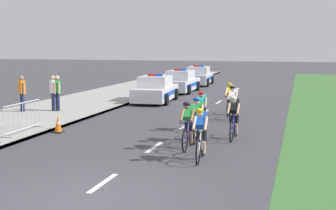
{
  "coord_description": "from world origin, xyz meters",
  "views": [
    {
      "loc": [
        4.4,
        -8.76,
        3.26
      ],
      "look_at": [
        -0.11,
        7.02,
        1.1
      ],
      "focal_mm": 49.72,
      "sensor_mm": 36.0,
      "label": 1
    }
  ],
  "objects_px": {
    "cyclist_second": "(188,124)",
    "cyclist_sixth": "(233,102)",
    "cyclist_seventh": "(230,98)",
    "spectator_closest": "(53,90)",
    "crowd_barrier_middle": "(23,117)",
    "spectator_middle": "(58,90)",
    "cyclist_lead": "(201,133)",
    "cyclist_third": "(198,118)",
    "police_car_nearest": "(156,90)",
    "cyclist_fifth": "(202,110)",
    "traffic_cone_near": "(58,124)",
    "spectator_back": "(22,91)",
    "police_car_third": "(199,76)",
    "cyclist_fourth": "(234,117)",
    "police_car_second": "(181,82)"
  },
  "relations": [
    {
      "from": "cyclist_second",
      "to": "cyclist_sixth",
      "type": "relative_size",
      "value": 1.0
    },
    {
      "from": "cyclist_seventh",
      "to": "spectator_closest",
      "type": "distance_m",
      "value": 8.3
    },
    {
      "from": "crowd_barrier_middle",
      "to": "spectator_middle",
      "type": "bearing_deg",
      "value": 106.23
    },
    {
      "from": "cyclist_lead",
      "to": "cyclist_third",
      "type": "relative_size",
      "value": 1.0
    },
    {
      "from": "spectator_middle",
      "to": "spectator_closest",
      "type": "bearing_deg",
      "value": -152.48
    },
    {
      "from": "cyclist_lead",
      "to": "police_car_nearest",
      "type": "bearing_deg",
      "value": 112.92
    },
    {
      "from": "cyclist_fifth",
      "to": "spectator_closest",
      "type": "bearing_deg",
      "value": 162.31
    },
    {
      "from": "cyclist_third",
      "to": "cyclist_sixth",
      "type": "xyz_separation_m",
      "value": [
        0.53,
        4.65,
        0.0
      ]
    },
    {
      "from": "cyclist_third",
      "to": "traffic_cone_near",
      "type": "height_order",
      "value": "cyclist_third"
    },
    {
      "from": "cyclist_third",
      "to": "spectator_back",
      "type": "relative_size",
      "value": 1.03
    },
    {
      "from": "police_car_third",
      "to": "cyclist_fourth",
      "type": "bearing_deg",
      "value": -74.55
    },
    {
      "from": "spectator_back",
      "to": "cyclist_fifth",
      "type": "bearing_deg",
      "value": -11.52
    },
    {
      "from": "cyclist_sixth",
      "to": "spectator_closest",
      "type": "height_order",
      "value": "spectator_closest"
    },
    {
      "from": "police_car_third",
      "to": "spectator_back",
      "type": "xyz_separation_m",
      "value": [
        -4.63,
        -17.53,
        0.4
      ]
    },
    {
      "from": "cyclist_lead",
      "to": "cyclist_sixth",
      "type": "relative_size",
      "value": 1.0
    },
    {
      "from": "cyclist_third",
      "to": "cyclist_sixth",
      "type": "bearing_deg",
      "value": 83.49
    },
    {
      "from": "cyclist_second",
      "to": "police_car_nearest",
      "type": "xyz_separation_m",
      "value": [
        -4.55,
        11.03,
        -0.11
      ]
    },
    {
      "from": "cyclist_lead",
      "to": "traffic_cone_near",
      "type": "distance_m",
      "value": 6.52
    },
    {
      "from": "police_car_second",
      "to": "traffic_cone_near",
      "type": "xyz_separation_m",
      "value": [
        -0.72,
        -15.37,
        -0.37
      ]
    },
    {
      "from": "police_car_second",
      "to": "spectator_middle",
      "type": "bearing_deg",
      "value": -106.13
    },
    {
      "from": "cyclist_lead",
      "to": "spectator_middle",
      "type": "xyz_separation_m",
      "value": [
        -8.4,
        7.02,
        0.3
      ]
    },
    {
      "from": "police_car_second",
      "to": "cyclist_third",
      "type": "bearing_deg",
      "value": -73.5
    },
    {
      "from": "cyclist_lead",
      "to": "crowd_barrier_middle",
      "type": "height_order",
      "value": "cyclist_lead"
    },
    {
      "from": "cyclist_seventh",
      "to": "police_car_third",
      "type": "distance_m",
      "value": 15.88
    },
    {
      "from": "police_car_nearest",
      "to": "traffic_cone_near",
      "type": "bearing_deg",
      "value": -94.25
    },
    {
      "from": "cyclist_sixth",
      "to": "spectator_back",
      "type": "relative_size",
      "value": 1.03
    },
    {
      "from": "police_car_second",
      "to": "police_car_third",
      "type": "relative_size",
      "value": 0.98
    },
    {
      "from": "cyclist_sixth",
      "to": "spectator_back",
      "type": "height_order",
      "value": "spectator_back"
    },
    {
      "from": "cyclist_seventh",
      "to": "police_car_second",
      "type": "relative_size",
      "value": 0.39
    },
    {
      "from": "spectator_back",
      "to": "police_car_nearest",
      "type": "bearing_deg",
      "value": 52.57
    },
    {
      "from": "cyclist_sixth",
      "to": "traffic_cone_near",
      "type": "distance_m",
      "value": 7.4
    },
    {
      "from": "cyclist_fourth",
      "to": "crowd_barrier_middle",
      "type": "bearing_deg",
      "value": -169.59
    },
    {
      "from": "cyclist_seventh",
      "to": "crowd_barrier_middle",
      "type": "xyz_separation_m",
      "value": [
        -6.42,
        -6.86,
        -0.14
      ]
    },
    {
      "from": "police_car_second",
      "to": "spectator_closest",
      "type": "height_order",
      "value": "spectator_closest"
    },
    {
      "from": "police_car_third",
      "to": "spectator_middle",
      "type": "distance_m",
      "value": 17.12
    },
    {
      "from": "crowd_barrier_middle",
      "to": "spectator_closest",
      "type": "height_order",
      "value": "spectator_closest"
    },
    {
      "from": "spectator_closest",
      "to": "police_car_third",
      "type": "bearing_deg",
      "value": 78.78
    },
    {
      "from": "cyclist_third",
      "to": "cyclist_fourth",
      "type": "distance_m",
      "value": 1.31
    },
    {
      "from": "crowd_barrier_middle",
      "to": "spectator_middle",
      "type": "relative_size",
      "value": 1.39
    },
    {
      "from": "cyclist_fourth",
      "to": "police_car_nearest",
      "type": "bearing_deg",
      "value": 121.89
    },
    {
      "from": "spectator_closest",
      "to": "police_car_second",
      "type": "bearing_deg",
      "value": 73.16
    },
    {
      "from": "cyclist_fourth",
      "to": "police_car_third",
      "type": "xyz_separation_m",
      "value": [
        -5.71,
        20.65,
        -0.11
      ]
    },
    {
      "from": "cyclist_sixth",
      "to": "cyclist_seventh",
      "type": "distance_m",
      "value": 1.57
    },
    {
      "from": "cyclist_seventh",
      "to": "spectator_middle",
      "type": "relative_size",
      "value": 1.03
    },
    {
      "from": "cyclist_third",
      "to": "cyclist_fourth",
      "type": "height_order",
      "value": "same"
    },
    {
      "from": "cyclist_third",
      "to": "cyclist_sixth",
      "type": "relative_size",
      "value": 1.0
    },
    {
      "from": "cyclist_lead",
      "to": "police_car_nearest",
      "type": "relative_size",
      "value": 0.38
    },
    {
      "from": "cyclist_seventh",
      "to": "cyclist_third",
      "type": "bearing_deg",
      "value": -91.57
    },
    {
      "from": "police_car_nearest",
      "to": "cyclist_sixth",
      "type": "bearing_deg",
      "value": -45.45
    },
    {
      "from": "cyclist_third",
      "to": "cyclist_fifth",
      "type": "bearing_deg",
      "value": 98.09
    }
  ]
}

